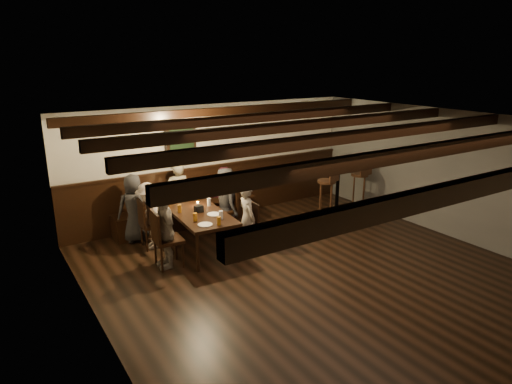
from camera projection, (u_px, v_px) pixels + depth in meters
room at (233, 182)px, 8.50m from camera, size 7.00×7.00×7.00m
dining_table at (198, 214)px, 8.07m from camera, size 0.96×1.91×0.70m
chair_left_near at (152, 233)px, 8.22m from camera, size 0.44×0.44×0.90m
chair_left_far at (168, 249)px, 7.46m from camera, size 0.47×0.47×0.96m
chair_right_near at (225, 218)px, 8.88m from camera, size 0.47×0.47×0.98m
chair_right_far at (246, 235)px, 8.13m from camera, size 0.42×0.42×0.86m
person_bench_left at (134, 208)px, 8.42m from camera, size 0.65×0.45×1.28m
person_bench_centre at (178, 196)px, 8.94m from camera, size 0.53×0.36×1.39m
person_bench_right at (223, 196)px, 9.25m from camera, size 0.62×0.50×1.22m
person_left_near at (149, 216)px, 8.12m from camera, size 0.50×0.81×1.21m
person_left_far at (165, 230)px, 7.35m from camera, size 0.36×0.76×1.27m
person_right_near at (226, 201)px, 8.79m from camera, size 0.45×0.66×1.30m
person_right_far at (247, 218)px, 8.05m from camera, size 0.31×0.45×1.19m
pint_a at (170, 199)px, 8.50m from camera, size 0.07×0.07×0.14m
pint_b at (197, 196)px, 8.70m from camera, size 0.07×0.07×0.14m
pint_c at (180, 209)px, 7.98m from camera, size 0.07×0.07×0.14m
pint_d at (209, 202)px, 8.34m from camera, size 0.07×0.07×0.14m
pint_e at (195, 217)px, 7.55m from camera, size 0.07×0.07×0.14m
pint_f at (221, 215)px, 7.66m from camera, size 0.07×0.07×0.14m
pint_g at (219, 221)px, 7.38m from camera, size 0.07×0.07×0.14m
plate_near at (205, 225)px, 7.39m from camera, size 0.24×0.24×0.01m
plate_far at (214, 214)px, 7.88m from camera, size 0.24×0.24×0.01m
condiment_caddy at (199, 209)px, 7.99m from camera, size 0.15×0.10×0.12m
candle at (198, 204)px, 8.35m from camera, size 0.05×0.05×0.05m
high_top_table at (338, 178)px, 9.94m from camera, size 0.67×0.67×1.19m
bar_stool_left at (326, 199)px, 9.62m from camera, size 0.40×0.42×1.20m
bar_stool_right at (359, 191)px, 10.17m from camera, size 0.38×0.39×1.20m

